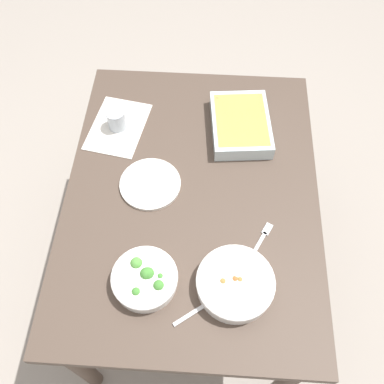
{
  "coord_description": "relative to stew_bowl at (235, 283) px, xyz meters",
  "views": [
    {
      "loc": [
        -0.8,
        -0.05,
        2.04
      ],
      "look_at": [
        0.0,
        0.0,
        0.74
      ],
      "focal_mm": 40.03,
      "sensor_mm": 36.0,
      "label": 1
    }
  ],
  "objects": [
    {
      "name": "placemat",
      "position": [
        0.63,
        0.46,
        -0.03
      ],
      "size": [
        0.31,
        0.25,
        0.0
      ],
      "primitive_type": "cube",
      "rotation": [
        0.0,
        0.0,
        -0.17
      ],
      "color": "silver",
      "rests_on": "dining_table"
    },
    {
      "name": "side_plate",
      "position": [
        0.36,
        0.31,
        -0.03
      ],
      "size": [
        0.22,
        0.22,
        0.01
      ],
      "primitive_type": "cylinder",
      "color": "silver",
      "rests_on": "dining_table"
    },
    {
      "name": "ground_plane",
      "position": [
        0.34,
        0.15,
        -0.77
      ],
      "size": [
        6.0,
        6.0,
        0.0
      ],
      "primitive_type": "plane",
      "color": "#9E9389"
    },
    {
      "name": "fork_on_table",
      "position": [
        0.16,
        -0.09,
        -0.03
      ],
      "size": [
        0.17,
        0.1,
        0.01
      ],
      "color": "silver",
      "rests_on": "dining_table"
    },
    {
      "name": "broccoli_bowl",
      "position": [
        -0.0,
        0.28,
        -0.0
      ],
      "size": [
        0.21,
        0.21,
        0.07
      ],
      "color": "white",
      "rests_on": "dining_table"
    },
    {
      "name": "stew_bowl",
      "position": [
        0.0,
        0.0,
        0.0
      ],
      "size": [
        0.24,
        0.24,
        0.06
      ],
      "color": "white",
      "rests_on": "dining_table"
    },
    {
      "name": "drink_cup",
      "position": [
        0.63,
        0.46,
        0.01
      ],
      "size": [
        0.07,
        0.07,
        0.08
      ],
      "color": "#B2BCC6",
      "rests_on": "dining_table"
    },
    {
      "name": "baking_dish",
      "position": [
        0.64,
        -0.02,
        0.0
      ],
      "size": [
        0.32,
        0.25,
        0.06
      ],
      "color": "silver",
      "rests_on": "dining_table"
    },
    {
      "name": "spoon_by_stew",
      "position": [
        -0.06,
        0.09,
        -0.03
      ],
      "size": [
        0.12,
        0.15,
        0.01
      ],
      "color": "silver",
      "rests_on": "dining_table"
    },
    {
      "name": "dining_table",
      "position": [
        0.34,
        0.15,
        -0.12
      ],
      "size": [
        1.2,
        0.9,
        0.74
      ],
      "color": "#4C3D33",
      "rests_on": "ground_plane"
    }
  ]
}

